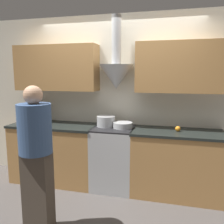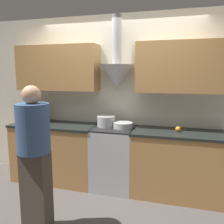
{
  "view_description": "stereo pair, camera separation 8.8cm",
  "coord_description": "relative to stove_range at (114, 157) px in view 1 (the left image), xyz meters",
  "views": [
    {
      "loc": [
        0.82,
        -3.0,
        1.71
      ],
      "look_at": [
        0.0,
        0.21,
        1.18
      ],
      "focal_mm": 38.0,
      "sensor_mm": 36.0,
      "label": 1
    },
    {
      "loc": [
        0.9,
        -2.98,
        1.71
      ],
      "look_at": [
        0.0,
        0.21,
        1.18
      ],
      "focal_mm": 38.0,
      "sensor_mm": 36.0,
      "label": 2
    }
  ],
  "objects": [
    {
      "name": "ground_plane",
      "position": [
        0.0,
        -0.31,
        -0.47
      ],
      "size": [
        12.0,
        12.0,
        0.0
      ],
      "primitive_type": "plane",
      "color": "#4C4744"
    },
    {
      "name": "orange_fruit",
      "position": [
        0.91,
        0.0,
        0.5
      ],
      "size": [
        0.07,
        0.07,
        0.07
      ],
      "color": "orange",
      "rests_on": "counter_right"
    },
    {
      "name": "stock_pot",
      "position": [
        -0.14,
        0.06,
        0.54
      ],
      "size": [
        0.27,
        0.27,
        0.16
      ],
      "color": "#B7BABC",
      "rests_on": "stove_range"
    },
    {
      "name": "wine_bottle_4",
      "position": [
        -1.16,
        0.05,
        0.59
      ],
      "size": [
        0.08,
        0.08,
        0.33
      ],
      "color": "black",
      "rests_on": "counter_left"
    },
    {
      "name": "counter_left",
      "position": [
        -0.97,
        -0.0,
        -0.0
      ],
      "size": [
        1.36,
        0.62,
        0.93
      ],
      "color": "#B27F47",
      "rests_on": "ground_plane"
    },
    {
      "name": "counter_right",
      "position": [
        0.91,
        -0.0,
        -0.0
      ],
      "size": [
        1.25,
        0.62,
        0.93
      ],
      "color": "#B27F47",
      "rests_on": "ground_plane"
    },
    {
      "name": "wine_bottle_3",
      "position": [
        -1.26,
        0.06,
        0.6
      ],
      "size": [
        0.08,
        0.08,
        0.36
      ],
      "color": "black",
      "rests_on": "counter_left"
    },
    {
      "name": "wine_bottle_0",
      "position": [
        -1.56,
        0.07,
        0.59
      ],
      "size": [
        0.07,
        0.07,
        0.31
      ],
      "color": "black",
      "rests_on": "counter_left"
    },
    {
      "name": "person_foreground_left",
      "position": [
        -0.54,
        -1.2,
        0.41
      ],
      "size": [
        0.35,
        0.35,
        1.6
      ],
      "color": "#473D33",
      "rests_on": "ground_plane"
    },
    {
      "name": "wine_bottle_2",
      "position": [
        -1.36,
        0.07,
        0.59
      ],
      "size": [
        0.08,
        0.08,
        0.33
      ],
      "color": "black",
      "rests_on": "counter_left"
    },
    {
      "name": "stove_range",
      "position": [
        0.0,
        0.0,
        0.0
      ],
      "size": [
        0.6,
        0.6,
        0.93
      ],
      "color": "#B7BABC",
      "rests_on": "ground_plane"
    },
    {
      "name": "mixing_bowl",
      "position": [
        0.14,
        0.01,
        0.5
      ],
      "size": [
        0.28,
        0.28,
        0.08
      ],
      "color": "#B7BABC",
      "rests_on": "stove_range"
    },
    {
      "name": "wall_back",
      "position": [
        -0.02,
        0.27,
        1.0
      ],
      "size": [
        8.4,
        0.51,
        2.6
      ],
      "color": "silver",
      "rests_on": "ground_plane"
    },
    {
      "name": "wine_bottle_1",
      "position": [
        -1.45,
        0.07,
        0.6
      ],
      "size": [
        0.08,
        0.08,
        0.34
      ],
      "color": "black",
      "rests_on": "counter_left"
    }
  ]
}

